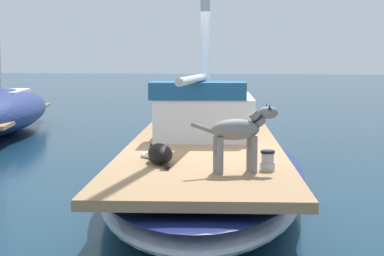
% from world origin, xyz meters
% --- Properties ---
extents(ground_plane, '(120.00, 120.00, 0.00)m').
position_xyz_m(ground_plane, '(0.00, 0.00, 0.00)').
color(ground_plane, '#143347').
extents(sailboat_main, '(3.32, 7.47, 0.66)m').
position_xyz_m(sailboat_main, '(0.00, 0.00, 0.34)').
color(sailboat_main, '#B2B7C1').
rests_on(sailboat_main, ground).
extents(cabin_house, '(1.64, 2.37, 0.84)m').
position_xyz_m(cabin_house, '(-0.14, 1.11, 1.01)').
color(cabin_house, silver).
rests_on(cabin_house, sailboat_main).
extents(dog_grey, '(0.89, 0.45, 0.70)m').
position_xyz_m(dog_grey, '(0.64, -1.90, 1.08)').
color(dog_grey, gray).
rests_on(dog_grey, sailboat_main).
extents(dog_black, '(0.46, 0.92, 0.22)m').
position_xyz_m(dog_black, '(-0.30, -1.44, 0.77)').
color(dog_black, black).
rests_on(dog_black, sailboat_main).
extents(deck_winch, '(0.16, 0.16, 0.21)m').
position_xyz_m(deck_winch, '(0.92, -1.73, 0.76)').
color(deck_winch, '#B7B7BC').
rests_on(deck_winch, sailboat_main).
extents(coiled_rope, '(0.32, 0.32, 0.04)m').
position_xyz_m(coiled_rope, '(-0.45, -1.05, 0.68)').
color(coiled_rope, beige).
rests_on(coiled_rope, sailboat_main).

